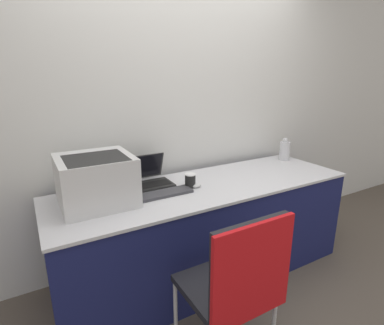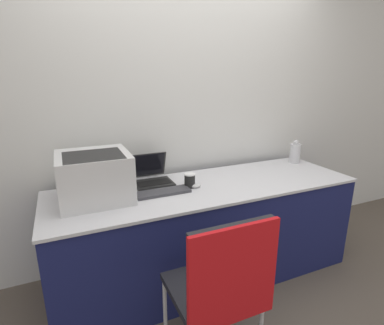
% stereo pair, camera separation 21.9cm
% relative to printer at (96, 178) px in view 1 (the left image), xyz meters
% --- Properties ---
extents(ground_plane, '(14.00, 14.00, 0.00)m').
position_rel_printer_xyz_m(ground_plane, '(0.80, -0.41, -0.94)').
color(ground_plane, brown).
extents(wall_back, '(8.00, 0.05, 2.60)m').
position_rel_printer_xyz_m(wall_back, '(0.80, 0.41, 0.36)').
color(wall_back, silver).
rests_on(wall_back, ground_plane).
extents(table, '(2.32, 0.73, 0.77)m').
position_rel_printer_xyz_m(table, '(0.80, -0.06, -0.55)').
color(table, '#191E51').
rests_on(table, ground_plane).
extents(printer, '(0.45, 0.43, 0.31)m').
position_rel_printer_xyz_m(printer, '(0.00, 0.00, 0.00)').
color(printer, silver).
rests_on(printer, table).
extents(laptop_left, '(0.28, 0.29, 0.22)m').
position_rel_printer_xyz_m(laptop_left, '(0.43, 0.16, -0.12)').
color(laptop_left, black).
rests_on(laptop_left, table).
extents(external_keyboard, '(0.38, 0.13, 0.02)m').
position_rel_printer_xyz_m(external_keyboard, '(0.44, -0.09, -0.16)').
color(external_keyboard, '#3D3D42').
rests_on(external_keyboard, table).
extents(coffee_cup, '(0.08, 0.08, 0.10)m').
position_rel_printer_xyz_m(coffee_cup, '(0.66, -0.05, -0.12)').
color(coffee_cup, black).
rests_on(coffee_cup, table).
extents(mouse, '(0.08, 0.05, 0.03)m').
position_rel_printer_xyz_m(mouse, '(0.69, -0.08, -0.15)').
color(mouse, silver).
rests_on(mouse, table).
extents(metal_pitcher, '(0.10, 0.10, 0.22)m').
position_rel_printer_xyz_m(metal_pitcher, '(1.82, 0.15, -0.07)').
color(metal_pitcher, silver).
rests_on(metal_pitcher, table).
extents(chair, '(0.47, 0.46, 0.92)m').
position_rel_printer_xyz_m(chair, '(0.50, -0.84, -0.38)').
color(chair, black).
rests_on(chair, ground_plane).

